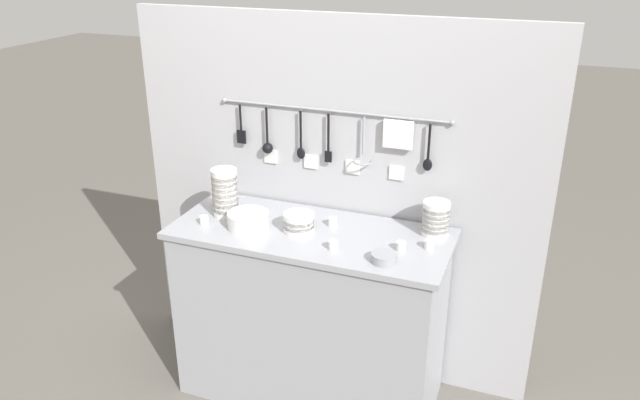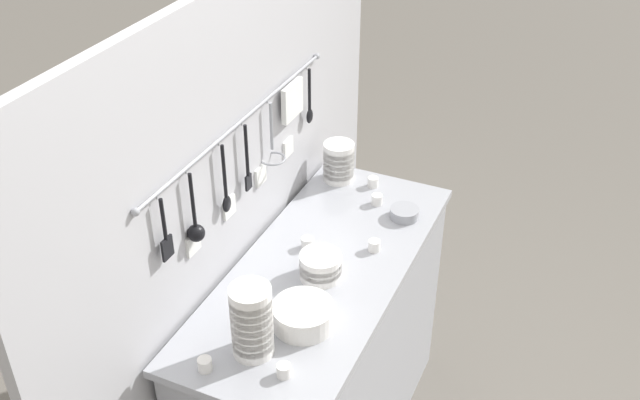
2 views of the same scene
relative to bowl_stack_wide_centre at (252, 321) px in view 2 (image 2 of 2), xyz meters
The scene contains 13 objects.
counter 0.75m from the bowl_stack_wide_centre, ahead, with size 1.34×0.56×0.94m.
back_wall 0.56m from the bowl_stack_wide_centre, 32.59° to the left, with size 2.14×0.11×1.91m.
bowl_stack_wide_centre is the anchor object (origin of this frame).
bowl_stack_tall_left 1.04m from the bowl_stack_wide_centre, ahead, with size 0.13×0.13×0.17m.
bowl_stack_nested_right 0.42m from the bowl_stack_wide_centre, ahead, with size 0.15×0.15×0.09m.
plate_stack 0.21m from the bowl_stack_wide_centre, 27.71° to the right, with size 0.20×0.20×0.08m.
steel_mixing_bowl 0.90m from the bowl_stack_wide_centre, 12.04° to the right, with size 0.11×0.11×0.04m.
cup_centre 0.56m from the bowl_stack_wide_centre, ahead, with size 0.04×0.04×0.04m.
cup_back_left 1.03m from the bowl_stack_wide_centre, ahead, with size 0.04×0.04×0.04m.
cup_front_left 0.17m from the bowl_stack_wide_centre, 111.95° to the right, with size 0.04×0.04×0.04m.
cup_edge_near 0.92m from the bowl_stack_wide_centre, ahead, with size 0.04×0.04×0.04m.
cup_back_right 0.19m from the bowl_stack_wide_centre, 143.38° to the left, with size 0.04×0.04×0.04m.
cup_front_right 0.65m from the bowl_stack_wide_centre, 13.86° to the right, with size 0.04×0.04×0.04m.
Camera 2 is at (-1.88, -0.84, 2.59)m, focal length 42.00 mm.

